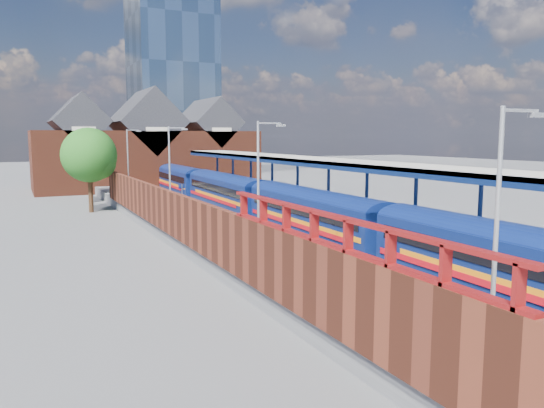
{
  "coord_description": "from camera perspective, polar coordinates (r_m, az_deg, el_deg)",
  "views": [
    {
      "loc": [
        -17.02,
        -17.04,
        7.28
      ],
      "look_at": [
        -0.99,
        15.78,
        2.6
      ],
      "focal_mm": 35.0,
      "sensor_mm": 36.0,
      "label": 1
    }
  ],
  "objects": [
    {
      "name": "lamp_post_c",
      "position": [
        40.53,
        -10.77,
        3.94
      ],
      "size": [
        1.48,
        0.18,
        7.0
      ],
      "color": "#A5A8AA",
      "rests_on": "left_platform"
    },
    {
      "name": "coping_right",
      "position": [
        42.64,
        2.51,
        -1.14
      ],
      "size": [
        0.3,
        76.0,
        0.05
      ],
      "primitive_type": "cube",
      "color": "silver",
      "rests_on": "right_platform"
    },
    {
      "name": "station_building",
      "position": [
        76.97,
        -13.31,
        5.75
      ],
      "size": [
        30.0,
        12.12,
        13.78
      ],
      "color": "#612819",
      "rests_on": "ground"
    },
    {
      "name": "canopy",
      "position": [
        45.06,
        3.97,
        4.7
      ],
      "size": [
        4.5,
        52.0,
        4.48
      ],
      "color": "navy",
      "rests_on": "right_platform"
    },
    {
      "name": "lamp_post_b",
      "position": [
        25.49,
        -1.21,
        2.15
      ],
      "size": [
        1.48,
        0.18,
        7.0
      ],
      "color": "#A5A8AA",
      "rests_on": "left_platform"
    },
    {
      "name": "ballast_bed",
      "position": [
        41.4,
        -1.33,
        -2.78
      ],
      "size": [
        6.0,
        76.0,
        0.06
      ],
      "primitive_type": "cube",
      "color": "#473D33",
      "rests_on": "ground"
    },
    {
      "name": "coping_left",
      "position": [
        40.04,
        -5.44,
        -1.72
      ],
      "size": [
        0.3,
        76.0,
        0.05
      ],
      "primitive_type": "cube",
      "color": "silver",
      "rests_on": "left_platform"
    },
    {
      "name": "right_platform",
      "position": [
        44.13,
        5.76,
        -1.57
      ],
      "size": [
        6.0,
        76.0,
        1.0
      ],
      "primitive_type": "cube",
      "color": "#565659",
      "rests_on": "ground"
    },
    {
      "name": "tree_far",
      "position": [
        61.46,
        -18.92,
        5.11
      ],
      "size": [
        5.2,
        5.2,
        8.1
      ],
      "color": "#382314",
      "rests_on": "ground"
    },
    {
      "name": "platform_sign",
      "position": [
        43.01,
        -9.65,
        1.07
      ],
      "size": [
        0.55,
        0.08,
        2.5
      ],
      "color": "#A5A8AA",
      "rests_on": "left_platform"
    },
    {
      "name": "parked_car_red",
      "position": [
        31.18,
        25.04,
        -3.57
      ],
      "size": [
        4.84,
        2.94,
        1.54
      ],
      "primitive_type": "imported",
      "rotation": [
        0.0,
        0.0,
        1.31
      ],
      "color": "#A10D2D",
      "rests_on": "right_platform"
    },
    {
      "name": "lamp_post_d",
      "position": [
        56.11,
        -15.11,
        4.71
      ],
      "size": [
        1.48,
        0.18,
        7.0
      ],
      "color": "#A5A8AA",
      "rests_on": "left_platform"
    },
    {
      "name": "train",
      "position": [
        43.8,
        -0.84,
        0.54
      ],
      "size": [
        3.12,
        65.95,
        3.45
      ],
      "color": "navy",
      "rests_on": "ground"
    },
    {
      "name": "yellow_line",
      "position": [
        39.84,
        -6.25,
        -1.8
      ],
      "size": [
        0.14,
        76.0,
        0.01
      ],
      "primitive_type": "cube",
      "color": "yellow",
      "rests_on": "left_platform"
    },
    {
      "name": "ground",
      "position": [
        50.55,
        -6.08,
        -1.02
      ],
      "size": [
        240.0,
        240.0,
        0.0
      ],
      "primitive_type": "plane",
      "color": "#5B5B5E",
      "rests_on": "ground"
    },
    {
      "name": "lamp_post_a",
      "position": [
        14.16,
        23.35,
        -2.6
      ],
      "size": [
        1.48,
        0.18,
        7.0
      ],
      "color": "#A5A8AA",
      "rests_on": "left_platform"
    },
    {
      "name": "parked_car_blue",
      "position": [
        41.01,
        9.51,
        -0.8
      ],
      "size": [
        4.3,
        2.3,
        1.15
      ],
      "primitive_type": "imported",
      "rotation": [
        0.0,
        0.0,
        1.67
      ],
      "color": "navy",
      "rests_on": "right_platform"
    },
    {
      "name": "brick_wall",
      "position": [
        32.22,
        -9.66,
        -1.42
      ],
      "size": [
        0.35,
        50.0,
        3.86
      ],
      "color": "#612819",
      "rests_on": "left_platform"
    },
    {
      "name": "left_platform",
      "position": [
        39.38,
        -8.63,
        -2.7
      ],
      "size": [
        5.0,
        76.0,
        1.0
      ],
      "primitive_type": "cube",
      "color": "#565659",
      "rests_on": "ground"
    },
    {
      "name": "rails",
      "position": [
        41.39,
        -1.33,
        -2.66
      ],
      "size": [
        4.51,
        76.0,
        0.14
      ],
      "color": "slate",
      "rests_on": "ground"
    },
    {
      "name": "tree_near",
      "position": [
        53.4,
        -18.91,
        4.84
      ],
      "size": [
        5.2,
        5.2,
        8.1
      ],
      "color": "#382314",
      "rests_on": "ground"
    },
    {
      "name": "parked_car_dark",
      "position": [
        39.88,
        12.12,
        -0.98
      ],
      "size": [
        4.74,
        2.74,
        1.29
      ],
      "primitive_type": "imported",
      "rotation": [
        0.0,
        0.0,
        1.79
      ],
      "color": "black",
      "rests_on": "right_platform"
    },
    {
      "name": "glass_tower",
      "position": [
        101.56,
        -10.73,
        14.49
      ],
      "size": [
        14.2,
        14.2,
        40.3
      ],
      "color": "#455D77",
      "rests_on": "ground"
    }
  ]
}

